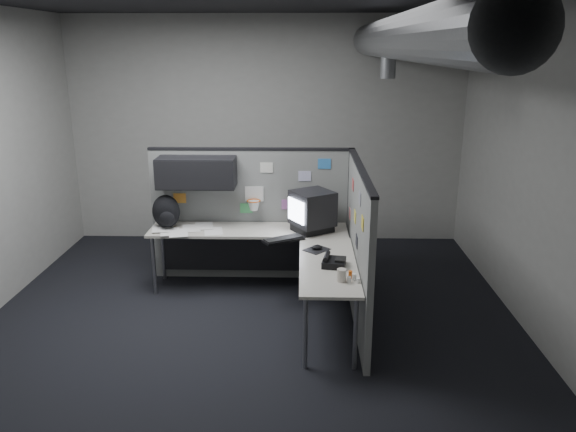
{
  "coord_description": "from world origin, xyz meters",
  "views": [
    {
      "loc": [
        0.52,
        -5.21,
        2.77
      ],
      "look_at": [
        0.38,
        0.35,
        1.08
      ],
      "focal_mm": 35.0,
      "sensor_mm": 36.0,
      "label": 1
    }
  ],
  "objects_px": {
    "desk": "(268,247)",
    "keyboard": "(284,239)",
    "backpack": "(166,212)",
    "phone": "(334,262)",
    "monitor": "(312,211)"
  },
  "relations": [
    {
      "from": "keyboard",
      "to": "phone",
      "type": "height_order",
      "value": "phone"
    },
    {
      "from": "phone",
      "to": "backpack",
      "type": "bearing_deg",
      "value": 168.89
    },
    {
      "from": "monitor",
      "to": "desk",
      "type": "bearing_deg",
      "value": -142.61
    },
    {
      "from": "monitor",
      "to": "phone",
      "type": "height_order",
      "value": "monitor"
    },
    {
      "from": "desk",
      "to": "phone",
      "type": "bearing_deg",
      "value": -50.65
    },
    {
      "from": "desk",
      "to": "backpack",
      "type": "height_order",
      "value": "backpack"
    },
    {
      "from": "desk",
      "to": "backpack",
      "type": "distance_m",
      "value": 1.28
    },
    {
      "from": "monitor",
      "to": "backpack",
      "type": "distance_m",
      "value": 1.7
    },
    {
      "from": "monitor",
      "to": "keyboard",
      "type": "height_order",
      "value": "monitor"
    },
    {
      "from": "desk",
      "to": "phone",
      "type": "relative_size",
      "value": 8.52
    },
    {
      "from": "backpack",
      "to": "monitor",
      "type": "bearing_deg",
      "value": 0.53
    },
    {
      "from": "desk",
      "to": "phone",
      "type": "xyz_separation_m",
      "value": [
        0.68,
        -0.84,
        0.16
      ]
    },
    {
      "from": "desk",
      "to": "keyboard",
      "type": "xyz_separation_m",
      "value": [
        0.18,
        -0.13,
        0.14
      ]
    },
    {
      "from": "keyboard",
      "to": "backpack",
      "type": "height_order",
      "value": "backpack"
    },
    {
      "from": "desk",
      "to": "backpack",
      "type": "bearing_deg",
      "value": 165.99
    }
  ]
}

